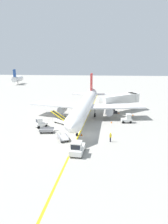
{
  "coord_description": "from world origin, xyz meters",
  "views": [
    {
      "loc": [
        3.05,
        -36.1,
        14.05
      ],
      "look_at": [
        -1.14,
        7.75,
        2.5
      ],
      "focal_mm": 32.05,
      "sensor_mm": 36.0,
      "label": 1
    }
  ],
  "objects_px": {
    "baggage_tug_near_wing": "(127,119)",
    "belt_loader_forward_hold": "(61,120)",
    "pushback_tug": "(77,148)",
    "safety_cone_nose_right": "(133,115)",
    "safety_cone_wingtip_left": "(111,122)",
    "safety_cone_wingtip_right": "(82,135)",
    "ground_crew_marshaller": "(110,137)",
    "baggage_cart_empty_trailing": "(63,138)",
    "airliner": "(85,105)",
    "baggage_tug_by_cargo_door": "(41,123)",
    "baggage_cart_loaded": "(47,130)",
    "safety_cone_nose_left": "(119,113)",
    "jet_bridge": "(123,99)"
  },
  "relations": [
    {
      "from": "airliner",
      "to": "safety_cone_nose_left",
      "type": "bearing_deg",
      "value": 30.7
    },
    {
      "from": "pushback_tug",
      "to": "baggage_tug_by_cargo_door",
      "type": "height_order",
      "value": "pushback_tug"
    },
    {
      "from": "safety_cone_wingtip_left",
      "to": "baggage_tug_by_cargo_door",
      "type": "bearing_deg",
      "value": -163.91
    },
    {
      "from": "baggage_cart_loaded",
      "to": "safety_cone_wingtip_right",
      "type": "xyz_separation_m",
      "value": [
        7.07,
        -0.99,
        -0.25
      ]
    },
    {
      "from": "pushback_tug",
      "to": "ground_crew_marshaller",
      "type": "distance_m",
      "value": 7.42
    },
    {
      "from": "baggage_tug_by_cargo_door",
      "to": "baggage_cart_empty_trailing",
      "type": "relative_size",
      "value": 0.72
    },
    {
      "from": "safety_cone_wingtip_left",
      "to": "baggage_cart_loaded",
      "type": "bearing_deg",
      "value": -150.31
    },
    {
      "from": "baggage_tug_near_wing",
      "to": "safety_cone_wingtip_right",
      "type": "xyz_separation_m",
      "value": [
        -9.56,
        -9.04,
        -0.71
      ]
    },
    {
      "from": "jet_bridge",
      "to": "safety_cone_wingtip_right",
      "type": "relative_size",
      "value": 25.83
    },
    {
      "from": "baggage_cart_loaded",
      "to": "safety_cone_wingtip_left",
      "type": "relative_size",
      "value": 8.71
    },
    {
      "from": "baggage_tug_near_wing",
      "to": "safety_cone_wingtip_right",
      "type": "distance_m",
      "value": 13.17
    },
    {
      "from": "pushback_tug",
      "to": "baggage_tug_by_cargo_door",
      "type": "bearing_deg",
      "value": 128.61
    },
    {
      "from": "baggage_tug_near_wing",
      "to": "safety_cone_wingtip_left",
      "type": "relative_size",
      "value": 5.7
    },
    {
      "from": "safety_cone_nose_right",
      "to": "baggage_tug_by_cargo_door",
      "type": "bearing_deg",
      "value": -151.81
    },
    {
      "from": "baggage_tug_near_wing",
      "to": "safety_cone_nose_right",
      "type": "relative_size",
      "value": 5.7
    },
    {
      "from": "pushback_tug",
      "to": "safety_cone_wingtip_right",
      "type": "relative_size",
      "value": 8.47
    },
    {
      "from": "safety_cone_nose_right",
      "to": "safety_cone_wingtip_right",
      "type": "distance_m",
      "value": 19.3
    },
    {
      "from": "jet_bridge",
      "to": "safety_cone_nose_left",
      "type": "bearing_deg",
      "value": -113.28
    },
    {
      "from": "baggage_cart_empty_trailing",
      "to": "safety_cone_wingtip_left",
      "type": "xyz_separation_m",
      "value": [
        9.06,
        10.83,
        -0.25
      ]
    },
    {
      "from": "baggage_cart_loaded",
      "to": "baggage_cart_empty_trailing",
      "type": "xyz_separation_m",
      "value": [
        3.98,
        -3.4,
        0.0
      ]
    },
    {
      "from": "jet_bridge",
      "to": "ground_crew_marshaller",
      "type": "xyz_separation_m",
      "value": [
        -4.02,
        -22.01,
        -2.63
      ]
    },
    {
      "from": "baggage_tug_near_wing",
      "to": "belt_loader_forward_hold",
      "type": "distance_m",
      "value": 15.14
    },
    {
      "from": "pushback_tug",
      "to": "airliner",
      "type": "bearing_deg",
      "value": 91.29
    },
    {
      "from": "safety_cone_nose_right",
      "to": "pushback_tug",
      "type": "bearing_deg",
      "value": -116.79
    },
    {
      "from": "airliner",
      "to": "safety_cone_nose_left",
      "type": "height_order",
      "value": "airliner"
    },
    {
      "from": "baggage_cart_empty_trailing",
      "to": "safety_cone_nose_right",
      "type": "relative_size",
      "value": 8.53
    },
    {
      "from": "jet_bridge",
      "to": "baggage_cart_loaded",
      "type": "height_order",
      "value": "jet_bridge"
    },
    {
      "from": "baggage_tug_near_wing",
      "to": "safety_cone_wingtip_right",
      "type": "relative_size",
      "value": 5.7
    },
    {
      "from": "baggage_tug_near_wing",
      "to": "baggage_cart_empty_trailing",
      "type": "xyz_separation_m",
      "value": [
        -12.65,
        -11.44,
        -0.46
      ]
    },
    {
      "from": "baggage_tug_near_wing",
      "to": "belt_loader_forward_hold",
      "type": "height_order",
      "value": "belt_loader_forward_hold"
    },
    {
      "from": "jet_bridge",
      "to": "safety_cone_wingtip_left",
      "type": "xyz_separation_m",
      "value": [
        -3.44,
        -11.13,
        -3.32
      ]
    },
    {
      "from": "belt_loader_forward_hold",
      "to": "safety_cone_nose_right",
      "type": "bearing_deg",
      "value": 25.05
    },
    {
      "from": "pushback_tug",
      "to": "safety_cone_wingtip_right",
      "type": "bearing_deg",
      "value": 91.11
    },
    {
      "from": "pushback_tug",
      "to": "safety_cone_nose_right",
      "type": "relative_size",
      "value": 8.47
    },
    {
      "from": "airliner",
      "to": "baggage_tug_near_wing",
      "type": "xyz_separation_m",
      "value": [
        9.85,
        -2.82,
        -2.49
      ]
    },
    {
      "from": "safety_cone_wingtip_left",
      "to": "safety_cone_nose_left",
      "type": "bearing_deg",
      "value": 74.8
    },
    {
      "from": "airliner",
      "to": "baggage_tug_by_cargo_door",
      "type": "distance_m",
      "value": 12.13
    },
    {
      "from": "airliner",
      "to": "pushback_tug",
      "type": "xyz_separation_m",
      "value": [
        0.44,
        -19.57,
        -2.42
      ]
    },
    {
      "from": "baggage_tug_near_wing",
      "to": "belt_loader_forward_hold",
      "type": "xyz_separation_m",
      "value": [
        -15.03,
        -1.8,
        -0.15
      ]
    },
    {
      "from": "pushback_tug",
      "to": "safety_cone_nose_right",
      "type": "distance_m",
      "value": 25.78
    },
    {
      "from": "baggage_cart_empty_trailing",
      "to": "ground_crew_marshaller",
      "type": "relative_size",
      "value": 2.21
    },
    {
      "from": "baggage_cart_loaded",
      "to": "safety_cone_nose_right",
      "type": "height_order",
      "value": "baggage_cart_loaded"
    },
    {
      "from": "belt_loader_forward_hold",
      "to": "ground_crew_marshaller",
      "type": "height_order",
      "value": "belt_loader_forward_hold"
    },
    {
      "from": "safety_cone_nose_left",
      "to": "safety_cone_wingtip_left",
      "type": "bearing_deg",
      "value": -105.2
    },
    {
      "from": "pushback_tug",
      "to": "baggage_cart_empty_trailing",
      "type": "bearing_deg",
      "value": 121.45
    },
    {
      "from": "safety_cone_wingtip_left",
      "to": "safety_cone_wingtip_right",
      "type": "relative_size",
      "value": 1.0
    },
    {
      "from": "baggage_cart_loaded",
      "to": "baggage_cart_empty_trailing",
      "type": "relative_size",
      "value": 1.02
    },
    {
      "from": "safety_cone_wingtip_right",
      "to": "baggage_cart_empty_trailing",
      "type": "bearing_deg",
      "value": -142.18
    },
    {
      "from": "baggage_cart_loaded",
      "to": "safety_cone_nose_left",
      "type": "xyz_separation_m",
      "value": [
        15.35,
        15.95,
        -0.25
      ]
    },
    {
      "from": "ground_crew_marshaller",
      "to": "safety_cone_nose_right",
      "type": "bearing_deg",
      "value": 70.23
    }
  ]
}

